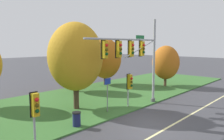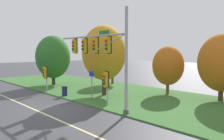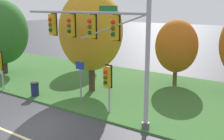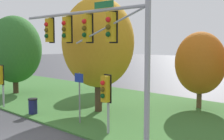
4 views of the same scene
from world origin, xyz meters
The scene contains 10 objects.
grass_verge centered at (0.00, 8.25, 0.05)m, with size 48.00×11.50×0.10m, color #386B2D.
traffic_signal_mast centered at (2.25, 2.84, 4.62)m, with size 8.39×0.49×7.49m.
pedestrian_signal_near_kerb centered at (2.23, 3.44, 2.10)m, with size 0.46×0.55×2.81m.
pedestrian_signal_further_along centered at (-6.70, 2.65, 2.11)m, with size 0.46×0.55×2.82m.
route_sign_post centered at (-0.08, 3.81, 1.83)m, with size 0.66×0.08×2.71m.
tree_nearest_road centered at (-10.94, 5.98, 3.81)m, with size 4.49×4.49×6.53m.
tree_left_of_mast centered at (-6.35, 12.46, 3.70)m, with size 3.38×3.38×5.72m.
tree_behind_signpost centered at (-1.20, 6.31, 4.38)m, with size 4.43×4.43×7.07m.
tree_mid_verge centered at (2.99, 11.49, 3.05)m, with size 3.25×3.25×4.99m.
trash_bin centered at (-3.63, 3.16, 0.57)m, with size 0.56×0.56×0.93m.
Camera 4 is at (11.17, -5.77, 4.37)m, focal length 45.00 mm.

